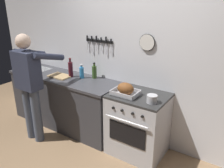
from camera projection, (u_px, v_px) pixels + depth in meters
The scene contains 10 objects.
wall_back at pixel (138, 58), 3.29m from camera, with size 6.00×0.13×2.60m.
counter_block at pixel (65, 100), 3.94m from camera, with size 2.03×0.65×0.90m.
stove at pixel (138, 124), 3.20m from camera, with size 0.76×0.67×0.90m.
person_cook at pixel (30, 82), 3.35m from camera, with size 0.51×0.63×1.66m.
roasting_pan at pixel (126, 90), 3.01m from camera, with size 0.35×0.26×0.17m.
saucepan at pixel (152, 99), 2.79m from camera, with size 0.13×0.13×0.10m.
cutting_board at pixel (60, 76), 3.74m from camera, with size 0.36×0.24×0.02m, color tan.
bottle_olive_oil at pixel (94, 72), 3.64m from camera, with size 0.07×0.07×0.26m.
bottle_wine_red at pixel (71, 69), 3.69m from camera, with size 0.07×0.07×0.31m.
bottle_dish_soap at pixel (82, 72), 3.64m from camera, with size 0.07×0.07×0.23m.
Camera 1 is at (1.46, -1.54, 2.11)m, focal length 36.47 mm.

